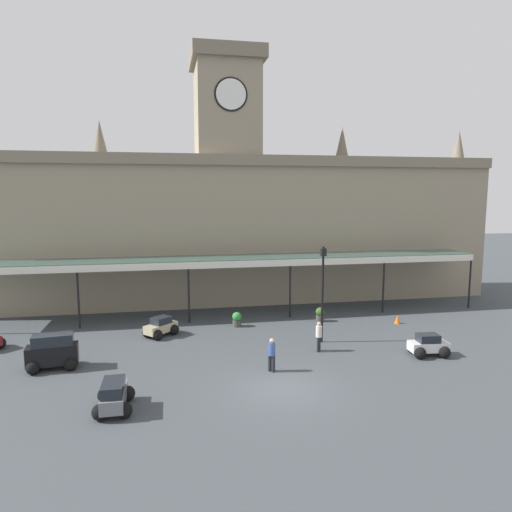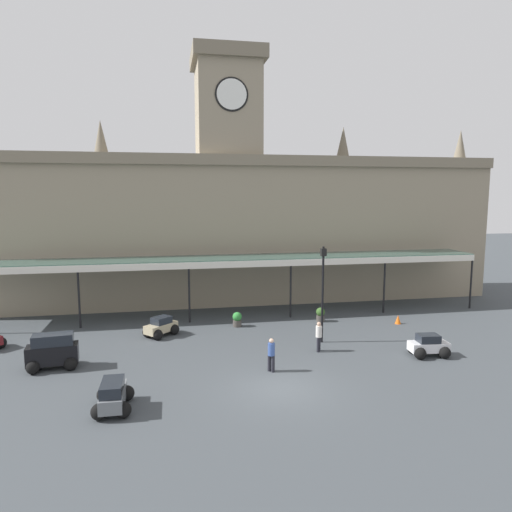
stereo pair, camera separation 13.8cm
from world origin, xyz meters
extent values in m
plane|color=#3F4449|center=(0.00, 0.00, 0.00)|extent=(140.00, 140.00, 0.00)
cube|color=gray|center=(0.00, 18.06, 5.75)|extent=(42.74, 5.63, 11.51)
cube|color=gray|center=(0.00, 15.09, 11.11)|extent=(42.74, 0.30, 0.80)
cube|color=gray|center=(0.00, 18.06, 14.99)|extent=(4.80, 4.80, 6.97)
cube|color=#766C59|center=(0.00, 18.06, 18.98)|extent=(5.50, 5.50, 1.00)
cylinder|color=white|center=(0.00, 15.60, 15.83)|extent=(2.20, 0.12, 2.20)
cylinder|color=black|center=(0.00, 15.64, 15.83)|extent=(2.46, 0.06, 2.46)
cone|color=#6E6554|center=(-9.62, 18.06, 12.81)|extent=(1.10, 1.10, 2.60)
cone|color=#6E6554|center=(9.62, 18.06, 12.81)|extent=(1.10, 1.10, 2.60)
cone|color=#6E6554|center=(20.37, 18.06, 12.81)|extent=(1.10, 1.10, 2.60)
cube|color=#38564C|center=(0.00, 13.04, 4.10)|extent=(35.15, 3.20, 0.16)
cube|color=silver|center=(0.00, 11.44, 3.90)|extent=(35.15, 0.12, 0.44)
cylinder|color=black|center=(-10.55, 11.59, 2.01)|extent=(0.14, 0.14, 4.02)
cylinder|color=black|center=(-3.52, 11.59, 2.01)|extent=(0.14, 0.14, 4.02)
cylinder|color=black|center=(3.52, 11.59, 2.01)|extent=(0.14, 0.14, 4.02)
cylinder|color=black|center=(10.55, 11.59, 2.01)|extent=(0.14, 0.14, 4.02)
cylinder|color=black|center=(17.58, 11.59, 2.01)|extent=(0.14, 0.14, 4.02)
cube|color=slate|center=(-7.13, -0.75, 0.54)|extent=(0.91, 2.25, 0.55)
cube|color=#1E232B|center=(-7.13, -0.95, 1.05)|extent=(0.84, 1.55, 0.45)
sphere|color=black|center=(-7.57, 0.03, 0.32)|extent=(0.64, 0.64, 0.64)
sphere|color=black|center=(-6.67, 0.02, 0.32)|extent=(0.64, 0.64, 0.64)
sphere|color=black|center=(-7.58, -1.52, 0.32)|extent=(0.64, 0.64, 0.64)
sphere|color=black|center=(-6.68, -1.53, 0.32)|extent=(0.64, 0.64, 0.64)
cube|color=silver|center=(8.76, 2.60, 0.52)|extent=(2.12, 1.05, 0.50)
cube|color=#1E232B|center=(8.71, 2.60, 0.98)|extent=(1.16, 0.89, 0.42)
sphere|color=black|center=(9.47, 2.98, 0.32)|extent=(0.64, 0.64, 0.64)
sphere|color=black|center=(9.39, 2.10, 0.32)|extent=(0.64, 0.64, 0.64)
sphere|color=black|center=(8.12, 3.09, 0.32)|extent=(0.64, 0.64, 0.64)
sphere|color=black|center=(8.05, 2.21, 0.32)|extent=(0.64, 0.64, 0.64)
sphere|color=black|center=(-14.22, 8.22, 0.32)|extent=(0.64, 0.64, 0.64)
cube|color=tan|center=(-5.38, 8.88, 0.52)|extent=(2.11, 2.03, 0.50)
cube|color=#1E232B|center=(-5.34, 8.91, 0.98)|extent=(1.35, 1.33, 0.42)
sphere|color=black|center=(-5.58, 8.10, 0.32)|extent=(0.64, 0.64, 0.64)
sphere|color=black|center=(-6.17, 8.75, 0.32)|extent=(0.64, 0.64, 0.64)
sphere|color=black|center=(-4.58, 9.01, 0.32)|extent=(0.64, 0.64, 0.64)
sphere|color=black|center=(-5.18, 9.66, 0.32)|extent=(0.64, 0.64, 0.64)
cube|color=black|center=(-10.58, 4.41, 0.74)|extent=(2.49, 1.22, 0.95)
cube|color=#1E232B|center=(-10.53, 4.41, 1.50)|extent=(1.99, 1.11, 0.55)
sphere|color=black|center=(-11.37, 3.84, 0.32)|extent=(0.64, 0.64, 0.64)
sphere|color=black|center=(-11.48, 4.78, 0.32)|extent=(0.64, 0.64, 0.64)
sphere|color=black|center=(-9.68, 4.03, 0.32)|extent=(0.64, 0.64, 0.64)
sphere|color=black|center=(-9.79, 4.98, 0.32)|extent=(0.64, 0.64, 0.64)
cylinder|color=black|center=(3.26, 4.49, 0.41)|extent=(0.17, 0.17, 0.82)
cylinder|color=black|center=(3.15, 4.30, 0.41)|extent=(0.17, 0.17, 0.82)
cylinder|color=silver|center=(3.20, 4.39, 1.13)|extent=(0.34, 0.34, 0.62)
sphere|color=tan|center=(3.20, 4.39, 1.55)|extent=(0.23, 0.23, 0.23)
cylinder|color=black|center=(0.07, 1.94, 0.41)|extent=(0.17, 0.17, 0.82)
cylinder|color=black|center=(-0.08, 2.10, 0.41)|extent=(0.17, 0.17, 0.82)
cylinder|color=#334C8C|center=(0.00, 2.02, 1.13)|extent=(0.34, 0.34, 0.62)
sphere|color=tan|center=(0.00, 2.02, 1.55)|extent=(0.23, 0.23, 0.23)
cylinder|color=black|center=(3.89, 5.89, 2.55)|extent=(0.13, 0.13, 5.10)
cube|color=black|center=(3.89, 5.89, 5.32)|extent=(0.30, 0.30, 0.44)
sphere|color=black|center=(3.89, 5.89, 5.60)|extent=(0.14, 0.14, 0.14)
cone|color=orange|center=(10.16, 8.65, 0.29)|extent=(0.40, 0.40, 0.59)
cylinder|color=#47423D|center=(-0.50, 10.03, 0.21)|extent=(0.56, 0.56, 0.42)
sphere|color=#308837|center=(-0.50, 10.03, 0.66)|extent=(0.60, 0.60, 0.60)
cylinder|color=#47423D|center=(5.25, 10.17, 0.21)|extent=(0.56, 0.56, 0.42)
sphere|color=#355A24|center=(5.25, 10.17, 0.66)|extent=(0.60, 0.60, 0.60)
camera|label=1|loc=(-4.92, -19.21, 8.65)|focal=32.61mm
camera|label=2|loc=(-4.78, -19.24, 8.65)|focal=32.61mm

